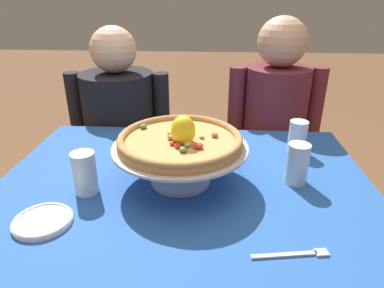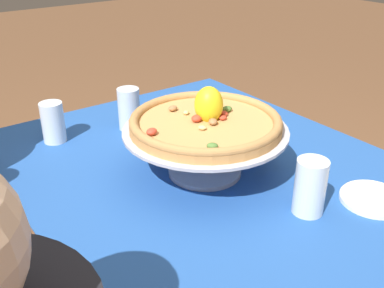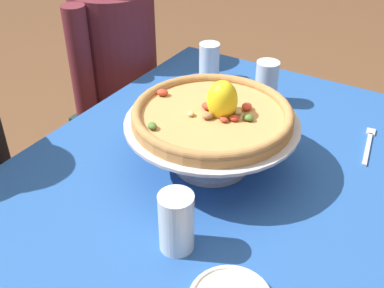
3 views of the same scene
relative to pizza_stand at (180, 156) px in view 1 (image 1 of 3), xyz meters
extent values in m
cylinder|color=brown|center=(-0.53, 0.38, -0.47)|extent=(0.06, 0.06, 0.70)
cylinder|color=brown|center=(0.55, 0.38, -0.47)|extent=(0.06, 0.06, 0.70)
cube|color=brown|center=(0.01, -0.03, -0.11)|extent=(1.19, 0.93, 0.02)
cube|color=#23519E|center=(0.01, -0.03, -0.10)|extent=(1.23, 0.97, 0.00)
cylinder|color=#B7B7C1|center=(0.00, 0.00, -0.09)|extent=(0.20, 0.20, 0.01)
cylinder|color=#B7B7C1|center=(0.00, 0.00, -0.03)|extent=(0.05, 0.05, 0.11)
cylinder|color=#B7B7C1|center=(0.00, 0.00, 0.03)|extent=(0.43, 0.43, 0.01)
cylinder|color=tan|center=(0.00, 0.00, 0.05)|extent=(0.39, 0.39, 0.02)
torus|color=#AF7D47|center=(0.00, 0.00, 0.06)|extent=(0.39, 0.39, 0.02)
ellipsoid|color=#C63D28|center=(-0.02, -0.04, 0.06)|extent=(0.02, 0.02, 0.01)
ellipsoid|color=#996B42|center=(0.11, 0.03, 0.06)|extent=(0.02, 0.03, 0.01)
ellipsoid|color=#4C7533|center=(0.02, -0.09, 0.07)|extent=(0.03, 0.03, 0.02)
ellipsoid|color=#996B42|center=(-0.03, 0.00, 0.07)|extent=(0.04, 0.03, 0.02)
ellipsoid|color=tan|center=(0.07, 0.01, 0.06)|extent=(0.02, 0.02, 0.01)
ellipsoid|color=tan|center=(0.03, -0.05, 0.06)|extent=(0.03, 0.03, 0.01)
ellipsoid|color=#C63D28|center=(0.02, 0.15, 0.07)|extent=(0.03, 0.04, 0.02)
ellipsoid|color=beige|center=(0.03, -0.04, 0.06)|extent=(0.02, 0.02, 0.01)
ellipsoid|color=#4C7533|center=(-0.13, 0.08, 0.06)|extent=(0.03, 0.03, 0.01)
ellipsoid|color=#C63D28|center=(0.00, -0.06, 0.06)|extent=(0.03, 0.03, 0.01)
ellipsoid|color=#4C7533|center=(0.03, -0.02, 0.07)|extent=(0.04, 0.04, 0.02)
ellipsoid|color=#C63D28|center=(0.01, 0.02, 0.07)|extent=(0.03, 0.04, 0.02)
ellipsoid|color=#996B42|center=(0.03, -0.03, 0.07)|extent=(0.03, 0.04, 0.02)
ellipsoid|color=#C63D28|center=(0.06, -0.06, 0.07)|extent=(0.03, 0.03, 0.02)
ellipsoid|color=tan|center=(-0.04, 0.04, 0.06)|extent=(0.03, 0.02, 0.01)
ellipsoid|color=yellow|center=(0.01, -0.02, 0.09)|extent=(0.10, 0.10, 0.10)
cylinder|color=silver|center=(-0.29, -0.08, -0.03)|extent=(0.07, 0.07, 0.14)
cylinder|color=silver|center=(-0.29, -0.08, -0.07)|extent=(0.06, 0.06, 0.05)
cylinder|color=silver|center=(0.43, 0.25, -0.03)|extent=(0.07, 0.07, 0.13)
cylinder|color=silver|center=(0.43, 0.25, -0.05)|extent=(0.06, 0.06, 0.09)
cylinder|color=silver|center=(0.38, 0.02, -0.03)|extent=(0.07, 0.07, 0.14)
cylinder|color=silver|center=(0.38, 0.02, -0.05)|extent=(0.06, 0.06, 0.09)
cylinder|color=white|center=(-0.35, -0.24, -0.09)|extent=(0.16, 0.16, 0.01)
torus|color=white|center=(-0.35, -0.24, -0.08)|extent=(0.16, 0.16, 0.01)
cube|color=#B7B7C1|center=(0.28, -0.33, -0.09)|extent=(0.16, 0.04, 0.01)
cube|color=#B7B7C1|center=(0.37, -0.31, -0.09)|extent=(0.04, 0.03, 0.01)
cube|color=maroon|center=(-0.38, 0.67, -0.60)|extent=(0.29, 0.33, 0.44)
cylinder|color=black|center=(-0.38, 0.67, -0.13)|extent=(0.38, 0.38, 0.49)
sphere|color=beige|center=(-0.38, 0.67, 0.22)|extent=(0.22, 0.22, 0.22)
cylinder|color=black|center=(-0.61, 0.66, -0.10)|extent=(0.08, 0.08, 0.42)
cylinder|color=black|center=(-0.16, 0.68, -0.10)|extent=(0.08, 0.08, 0.42)
cube|color=#1E3833|center=(0.41, 0.65, -0.58)|extent=(0.29, 0.33, 0.48)
cylinder|color=maroon|center=(0.41, 0.65, -0.10)|extent=(0.32, 0.32, 0.50)
sphere|color=tan|center=(0.41, 0.65, 0.27)|extent=(0.23, 0.23, 0.23)
cylinder|color=maroon|center=(0.21, 0.64, -0.06)|extent=(0.08, 0.08, 0.42)
cylinder|color=maroon|center=(0.60, 0.66, -0.06)|extent=(0.08, 0.08, 0.42)
camera|label=1|loc=(0.10, -0.96, 0.48)|focal=31.48mm
camera|label=2|loc=(-0.84, 0.66, 0.52)|focal=42.28mm
camera|label=3|loc=(-0.86, -0.47, 0.64)|focal=44.16mm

